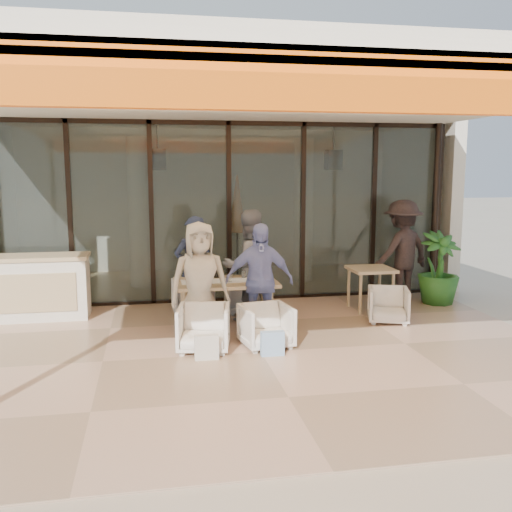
# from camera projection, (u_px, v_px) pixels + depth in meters

# --- Properties ---
(ground) EXTENTS (70.00, 70.00, 0.00)m
(ground) POSITION_uv_depth(u_px,v_px,m) (261.00, 354.00, 7.41)
(ground) COLOR #C6B293
(ground) RESTS_ON ground
(terrace_floor) EXTENTS (8.00, 6.00, 0.01)m
(terrace_floor) POSITION_uv_depth(u_px,v_px,m) (261.00, 353.00, 7.41)
(terrace_floor) COLOR tan
(terrace_floor) RESTS_ON ground
(terrace_structure) EXTENTS (8.00, 6.00, 3.40)m
(terrace_structure) POSITION_uv_depth(u_px,v_px,m) (266.00, 94.00, 6.66)
(terrace_structure) COLOR silver
(terrace_structure) RESTS_ON ground
(glass_storefront) EXTENTS (8.08, 0.10, 3.20)m
(glass_storefront) POSITION_uv_depth(u_px,v_px,m) (229.00, 213.00, 10.08)
(glass_storefront) COLOR #9EADA3
(glass_storefront) RESTS_ON ground
(interior_block) EXTENTS (9.05, 3.62, 3.52)m
(interior_block) POSITION_uv_depth(u_px,v_px,m) (214.00, 175.00, 12.24)
(interior_block) COLOR silver
(interior_block) RESTS_ON ground
(host_counter) EXTENTS (1.85, 0.65, 1.04)m
(host_counter) POSITION_uv_depth(u_px,v_px,m) (29.00, 287.00, 8.97)
(host_counter) COLOR silver
(host_counter) RESTS_ON ground
(dining_table) EXTENTS (1.50, 0.90, 0.93)m
(dining_table) POSITION_uv_depth(u_px,v_px,m) (225.00, 285.00, 8.42)
(dining_table) COLOR tan
(dining_table) RESTS_ON ground
(chair_far_left) EXTENTS (0.67, 0.63, 0.66)m
(chair_far_left) POSITION_uv_depth(u_px,v_px,m) (193.00, 296.00, 9.31)
(chair_far_left) COLOR white
(chair_far_left) RESTS_ON ground
(chair_far_right) EXTENTS (0.58, 0.54, 0.60)m
(chair_far_right) POSITION_uv_depth(u_px,v_px,m) (243.00, 295.00, 9.47)
(chair_far_right) COLOR white
(chair_far_right) RESTS_ON ground
(chair_near_left) EXTENTS (0.76, 0.72, 0.68)m
(chair_near_left) POSITION_uv_depth(u_px,v_px,m) (204.00, 326.00, 7.47)
(chair_near_left) COLOR white
(chair_near_left) RESTS_ON ground
(chair_near_right) EXTENTS (0.72, 0.68, 0.65)m
(chair_near_right) POSITION_uv_depth(u_px,v_px,m) (266.00, 324.00, 7.62)
(chair_near_right) COLOR white
(chair_near_right) RESTS_ON ground
(diner_navy) EXTENTS (0.65, 0.46, 1.68)m
(diner_navy) POSITION_uv_depth(u_px,v_px,m) (195.00, 270.00, 8.75)
(diner_navy) COLOR #192137
(diner_navy) RESTS_ON ground
(diner_grey) EXTENTS (1.00, 0.87, 1.76)m
(diner_grey) POSITION_uv_depth(u_px,v_px,m) (248.00, 266.00, 8.89)
(diner_grey) COLOR slate
(diner_grey) RESTS_ON ground
(diner_cream) EXTENTS (0.86, 0.61, 1.67)m
(diner_cream) POSITION_uv_depth(u_px,v_px,m) (200.00, 282.00, 7.88)
(diner_cream) COLOR beige
(diner_cream) RESTS_ON ground
(diner_periwinkle) EXTENTS (0.99, 0.48, 1.64)m
(diner_periwinkle) POSITION_uv_depth(u_px,v_px,m) (259.00, 281.00, 8.03)
(diner_periwinkle) COLOR #7988CA
(diner_periwinkle) RESTS_ON ground
(tote_bag_cream) EXTENTS (0.30, 0.10, 0.34)m
(tote_bag_cream) POSITION_uv_depth(u_px,v_px,m) (207.00, 348.00, 7.10)
(tote_bag_cream) COLOR silver
(tote_bag_cream) RESTS_ON ground
(tote_bag_blue) EXTENTS (0.30, 0.10, 0.34)m
(tote_bag_blue) POSITION_uv_depth(u_px,v_px,m) (272.00, 344.00, 7.26)
(tote_bag_blue) COLOR #99BFD8
(tote_bag_blue) RESTS_ON ground
(side_table) EXTENTS (0.70, 0.70, 0.74)m
(side_table) POSITION_uv_depth(u_px,v_px,m) (371.00, 274.00, 9.52)
(side_table) COLOR tan
(side_table) RESTS_ON ground
(side_chair) EXTENTS (0.75, 0.73, 0.62)m
(side_chair) POSITION_uv_depth(u_px,v_px,m) (388.00, 304.00, 8.84)
(side_chair) COLOR white
(side_chair) RESTS_ON ground
(standing_woman) EXTENTS (1.35, 1.05, 1.84)m
(standing_woman) POSITION_uv_depth(u_px,v_px,m) (402.00, 251.00, 10.17)
(standing_woman) COLOR black
(standing_woman) RESTS_ON ground
(potted_palm) EXTENTS (0.84, 0.84, 1.30)m
(potted_palm) POSITION_uv_depth(u_px,v_px,m) (439.00, 268.00, 9.99)
(potted_palm) COLOR #1E5919
(potted_palm) RESTS_ON ground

